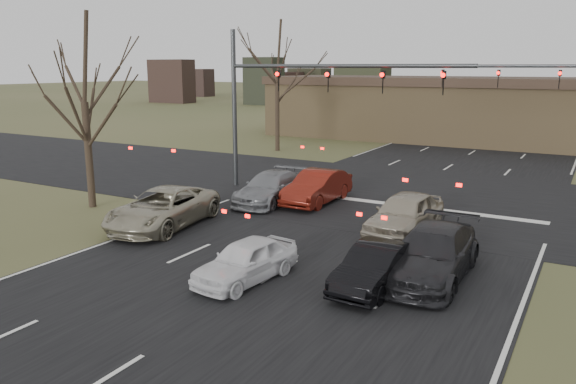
# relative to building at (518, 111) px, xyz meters

# --- Properties ---
(ground) EXTENTS (360.00, 360.00, 0.00)m
(ground) POSITION_rel_building_xyz_m (-2.00, -38.00, -2.67)
(ground) COLOR #444A27
(ground) RESTS_ON ground
(road_main) EXTENTS (14.00, 300.00, 0.02)m
(road_main) POSITION_rel_building_xyz_m (-2.00, 22.00, -2.66)
(road_main) COLOR black
(road_main) RESTS_ON ground
(road_cross) EXTENTS (200.00, 14.00, 0.02)m
(road_cross) POSITION_rel_building_xyz_m (-2.00, -23.00, -2.65)
(road_cross) COLOR black
(road_cross) RESTS_ON ground
(building) EXTENTS (42.40, 10.40, 5.30)m
(building) POSITION_rel_building_xyz_m (0.00, 0.00, 0.00)
(building) COLOR olive
(building) RESTS_ON ground
(mast_arm_near) EXTENTS (12.12, 0.24, 8.00)m
(mast_arm_near) POSITION_rel_building_xyz_m (-7.23, -25.00, 2.41)
(mast_arm_near) COLOR #383A3D
(mast_arm_near) RESTS_ON ground
(mast_arm_far) EXTENTS (11.12, 0.24, 8.00)m
(mast_arm_far) POSITION_rel_building_xyz_m (4.18, -15.00, 2.35)
(mast_arm_far) COLOR #383A3D
(mast_arm_far) RESTS_ON ground
(tree_left_near) EXTENTS (5.10, 5.10, 8.50)m
(tree_left_near) POSITION_rel_building_xyz_m (-13.50, -32.00, 3.90)
(tree_left_near) COLOR black
(tree_left_near) RESTS_ON ground
(tree_left_far) EXTENTS (5.70, 5.70, 9.50)m
(tree_left_far) POSITION_rel_building_xyz_m (-15.00, -13.00, 4.68)
(tree_left_far) COLOR black
(tree_left_far) RESTS_ON ground
(car_silver_suv) EXTENTS (3.23, 5.73, 1.51)m
(car_silver_suv) POSITION_rel_building_xyz_m (-8.50, -32.91, -1.91)
(car_silver_suv) COLOR #A59E85
(car_silver_suv) RESTS_ON ground
(car_white_sedan) EXTENTS (1.92, 3.83, 1.25)m
(car_white_sedan) POSITION_rel_building_xyz_m (-2.50, -36.08, -2.04)
(car_white_sedan) COLOR white
(car_white_sedan) RESTS_ON ground
(car_black_hatch) EXTENTS (1.46, 3.86, 1.26)m
(car_black_hatch) POSITION_rel_building_xyz_m (1.00, -34.71, -2.04)
(car_black_hatch) COLOR black
(car_black_hatch) RESTS_ON ground
(car_charcoal_sedan) EXTENTS (2.19, 5.22, 1.51)m
(car_charcoal_sedan) POSITION_rel_building_xyz_m (2.18, -33.16, -1.91)
(car_charcoal_sedan) COLOR black
(car_charcoal_sedan) RESTS_ON ground
(car_grey_ahead) EXTENTS (2.35, 4.99, 1.41)m
(car_grey_ahead) POSITION_rel_building_xyz_m (-6.92, -27.41, -1.96)
(car_grey_ahead) COLOR gray
(car_grey_ahead) RESTS_ON ground
(car_red_ahead) EXTENTS (1.60, 4.56, 1.50)m
(car_red_ahead) POSITION_rel_building_xyz_m (-5.00, -26.39, -1.91)
(car_red_ahead) COLOR #63170E
(car_red_ahead) RESTS_ON ground
(car_silver_ahead) EXTENTS (2.14, 4.73, 1.58)m
(car_silver_ahead) POSITION_rel_building_xyz_m (0.08, -29.21, -1.88)
(car_silver_ahead) COLOR #AA9F8A
(car_silver_ahead) RESTS_ON ground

